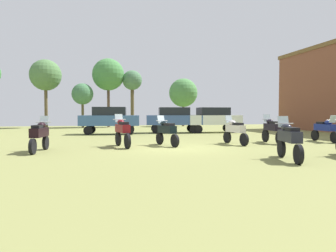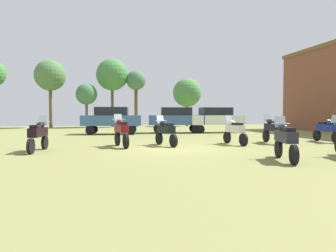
% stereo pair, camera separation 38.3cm
% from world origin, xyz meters
% --- Properties ---
extents(ground_plane, '(44.00, 52.00, 0.02)m').
position_xyz_m(ground_plane, '(0.00, 0.00, 0.01)').
color(ground_plane, olive).
extents(motorcycle_3, '(0.65, 2.20, 1.44)m').
position_xyz_m(motorcycle_3, '(-5.52, -0.24, 0.73)').
color(motorcycle_3, black).
rests_on(motorcycle_3, ground).
extents(motorcycle_4, '(0.62, 2.22, 1.44)m').
position_xyz_m(motorcycle_4, '(8.70, 1.00, 0.73)').
color(motorcycle_4, black).
rests_on(motorcycle_4, ground).
extents(motorcycle_5, '(0.62, 2.20, 1.49)m').
position_xyz_m(motorcycle_5, '(5.53, 0.99, 0.75)').
color(motorcycle_5, black).
rests_on(motorcycle_5, ground).
extents(motorcycle_6, '(0.65, 2.09, 1.44)m').
position_xyz_m(motorcycle_6, '(3.39, 0.83, 0.72)').
color(motorcycle_6, black).
rests_on(motorcycle_6, ground).
extents(motorcycle_8, '(0.80, 2.01, 1.44)m').
position_xyz_m(motorcycle_8, '(-0.06, 0.95, 0.72)').
color(motorcycle_8, black).
rests_on(motorcycle_8, ground).
extents(motorcycle_9, '(0.80, 2.18, 1.45)m').
position_xyz_m(motorcycle_9, '(2.86, -4.42, 0.73)').
color(motorcycle_9, black).
rests_on(motorcycle_9, ground).
extents(motorcycle_10, '(0.72, 2.11, 1.51)m').
position_xyz_m(motorcycle_10, '(-2.16, 0.83, 0.76)').
color(motorcycle_10, black).
rests_on(motorcycle_10, ground).
extents(car_1, '(4.33, 1.86, 2.00)m').
position_xyz_m(car_1, '(5.78, 10.05, 1.19)').
color(car_1, black).
rests_on(car_1, ground).
extents(car_2, '(4.50, 2.34, 2.00)m').
position_xyz_m(car_2, '(-2.38, 9.80, 1.19)').
color(car_2, black).
rests_on(car_2, ground).
extents(car_4, '(4.51, 2.38, 2.00)m').
position_xyz_m(car_4, '(2.62, 10.34, 1.19)').
color(car_4, black).
rests_on(car_4, ground).
extents(tree_1, '(2.25, 2.25, 4.71)m').
position_xyz_m(tree_1, '(-4.78, 20.71, 3.57)').
color(tree_1, '#4D452A').
rests_on(tree_1, ground).
extents(tree_2, '(3.29, 3.29, 7.25)m').
position_xyz_m(tree_2, '(-8.61, 21.85, 5.58)').
color(tree_2, brown).
rests_on(tree_2, ground).
extents(tree_3, '(3.55, 3.55, 7.64)m').
position_xyz_m(tree_3, '(-2.04, 22.05, 5.85)').
color(tree_3, brown).
rests_on(tree_3, ground).
extents(tree_6, '(3.38, 3.38, 5.67)m').
position_xyz_m(tree_6, '(6.72, 22.29, 3.98)').
color(tree_6, brown).
rests_on(tree_6, ground).
extents(tree_7, '(2.21, 2.21, 6.37)m').
position_xyz_m(tree_7, '(0.60, 21.73, 5.11)').
color(tree_7, brown).
rests_on(tree_7, ground).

